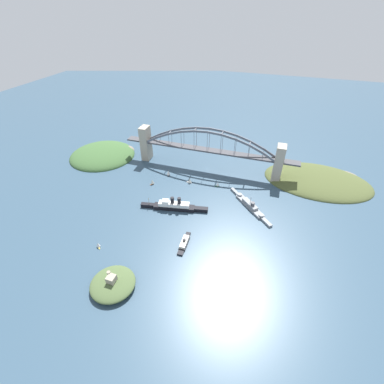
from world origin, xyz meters
name	(u,v)px	position (x,y,z in m)	size (l,w,h in m)	color
ground_plane	(207,168)	(0.00, 0.00, 0.00)	(1400.00, 1400.00, 0.00)	#334C60
harbor_arch_bridge	(208,151)	(0.00, 0.00, 31.60)	(277.18, 19.81, 67.90)	#ADA38E
headland_west_shore	(318,181)	(-171.74, -17.33, 0.00)	(156.94, 104.65, 19.64)	#4C562D
headland_east_shore	(104,156)	(186.31, 15.64, 0.00)	(112.27, 110.41, 26.25)	#3D6033
ocean_liner	(174,206)	(13.80, 112.90, 5.06)	(89.28, 23.71, 18.86)	black
naval_cruiser	(250,206)	(-81.09, 77.99, 2.81)	(64.20, 66.31, 16.75)	gray
harbor_ferry_steamer	(184,243)	(-19.42, 167.46, 2.29)	(8.73, 35.55, 7.64)	black
fort_island_mid_harbor	(113,284)	(27.81, 240.50, 4.81)	(43.67, 43.02, 16.66)	#4C6038
seaplane_taxiing_near_bridge	(214,150)	(3.86, -61.15, 1.94)	(11.52, 8.26, 4.75)	#B7B7B2
small_boat_0	(98,245)	(71.14, 201.42, 3.31)	(6.78, 6.44, 7.09)	gold
small_boat_1	(168,173)	(52.42, 39.56, 4.35)	(6.51, 9.69, 9.35)	black
small_boat_2	(190,181)	(13.92, 49.14, 4.43)	(8.83, 5.56, 9.43)	silver
small_boat_3	(218,184)	(-28.51, 44.31, 3.93)	(6.79, 4.89, 8.32)	#2D6B3D
small_boat_4	(152,182)	(66.05, 69.71, 4.23)	(5.61, 7.27, 9.08)	brown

